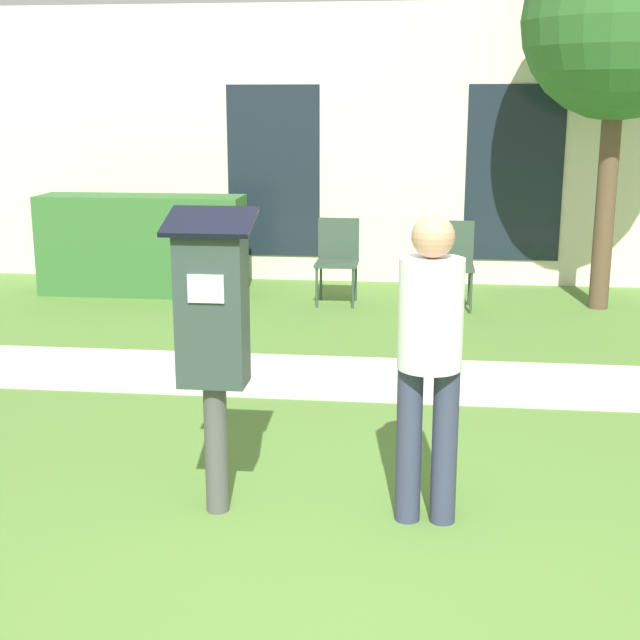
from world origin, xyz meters
The scene contains 9 objects.
ground_plane centered at (0.00, 0.00, 0.00)m, with size 40.00×40.00×0.00m, color #517A33.
sidewalk centered at (0.00, 3.19, 0.01)m, with size 12.00×1.10×0.02m.
building_facade centered at (0.00, 7.20, 1.60)m, with size 10.00×0.26×3.20m.
parking_meter centered at (-0.66, 0.81, 1.02)m, with size 0.44×0.31×1.59m.
person_standing centered at (0.43, 0.82, 0.93)m, with size 0.32×0.32×1.58m.
outdoor_chair_left centered at (-0.52, 5.91, 0.53)m, with size 0.44×0.44×0.90m.
outdoor_chair_middle centered at (0.69, 5.82, 0.53)m, with size 0.44×0.44×0.90m.
hedge_row centered at (-2.73, 6.12, 0.55)m, with size 2.27×0.60×1.10m.
tree centered at (2.22, 5.95, 2.84)m, with size 1.90×1.90×3.82m.
Camera 1 is at (0.39, -3.43, 2.10)m, focal length 50.00 mm.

